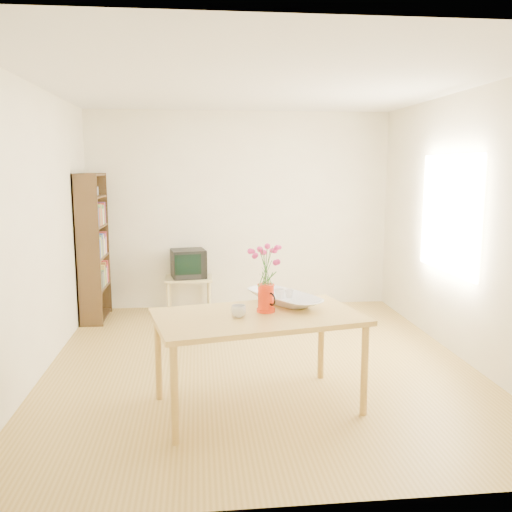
{
  "coord_description": "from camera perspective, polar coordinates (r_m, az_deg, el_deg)",
  "views": [
    {
      "loc": [
        -0.57,
        -4.97,
        1.87
      ],
      "look_at": [
        0.0,
        0.3,
        1.0
      ],
      "focal_mm": 38.0,
      "sensor_mm": 36.0,
      "label": 1
    }
  ],
  "objects": [
    {
      "name": "pitcher",
      "position": [
        4.25,
        1.05,
        -4.55
      ],
      "size": [
        0.15,
        0.21,
        0.22
      ],
      "rotation": [
        0.0,
        0.0,
        0.46
      ],
      "color": "red",
      "rests_on": "table"
    },
    {
      "name": "teacup_a",
      "position": [
        4.48,
        2.49,
        -2.6
      ],
      "size": [
        0.09,
        0.09,
        0.07
      ],
      "primitive_type": "imported",
      "rotation": [
        0.0,
        0.0,
        0.25
      ],
      "color": "white",
      "rests_on": "bowl"
    },
    {
      "name": "bowl",
      "position": [
        4.48,
        3.0,
        -2.02
      ],
      "size": [
        0.69,
        0.69,
        0.48
      ],
      "primitive_type": "imported",
      "rotation": [
        0.0,
        0.0,
        0.52
      ],
      "color": "white",
      "rests_on": "table"
    },
    {
      "name": "tv_stand",
      "position": [
        7.09,
        -7.09,
        -2.82
      ],
      "size": [
        0.6,
        0.45,
        0.46
      ],
      "color": "tan",
      "rests_on": "ground"
    },
    {
      "name": "television",
      "position": [
        7.06,
        -7.13,
        -0.74
      ],
      "size": [
        0.48,
        0.46,
        0.36
      ],
      "rotation": [
        0.0,
        0.0,
        0.18
      ],
      "color": "black",
      "rests_on": "tv_stand"
    },
    {
      "name": "bookshelf",
      "position": [
        6.92,
        -16.74,
        0.36
      ],
      "size": [
        0.28,
        0.7,
        1.8
      ],
      "color": "black",
      "rests_on": "ground"
    },
    {
      "name": "teacup_b",
      "position": [
        4.51,
        3.52,
        -2.57
      ],
      "size": [
        0.08,
        0.08,
        0.06
      ],
      "primitive_type": "imported",
      "rotation": [
        0.0,
        0.0,
        1.75
      ],
      "color": "white",
      "rests_on": "bowl"
    },
    {
      "name": "flowers",
      "position": [
        4.18,
        1.06,
        -0.72
      ],
      "size": [
        0.25,
        0.25,
        0.36
      ],
      "primitive_type": null,
      "color": "#F23992",
      "rests_on": "pitcher"
    },
    {
      "name": "table",
      "position": [
        4.21,
        0.21,
        -7.11
      ],
      "size": [
        1.71,
        1.2,
        0.75
      ],
      "rotation": [
        0.0,
        0.0,
        0.21
      ],
      "color": "#B0863C",
      "rests_on": "ground"
    },
    {
      "name": "mug",
      "position": [
        4.11,
        -1.84,
        -5.82
      ],
      "size": [
        0.16,
        0.16,
        0.09
      ],
      "primitive_type": "imported",
      "rotation": [
        0.0,
        0.0,
        3.68
      ],
      "color": "white",
      "rests_on": "table"
    },
    {
      "name": "room",
      "position": [
        5.04,
        0.69,
        2.85
      ],
      "size": [
        4.5,
        4.5,
        4.5
      ],
      "color": "olive",
      "rests_on": "ground"
    }
  ]
}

